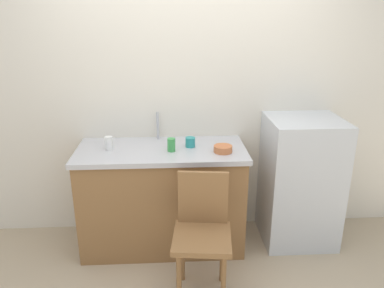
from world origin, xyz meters
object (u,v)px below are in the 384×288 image
at_px(chair, 202,230).
at_px(cup_teal, 190,142).
at_px(cup_white, 109,143).
at_px(refrigerator, 300,181).
at_px(cup_green, 171,145).
at_px(terracotta_bowl, 223,149).

xyz_separation_m(chair, cup_teal, (-0.05, 0.64, 0.43)).
xyz_separation_m(cup_teal, cup_white, (-0.66, -0.03, 0.01)).
distance_m(refrigerator, cup_white, 1.66).
bearing_deg(refrigerator, cup_green, -175.50).
xyz_separation_m(refrigerator, cup_green, (-1.11, -0.09, 0.39)).
height_order(refrigerator, cup_white, refrigerator).
xyz_separation_m(cup_white, cup_green, (0.50, -0.07, -0.00)).
distance_m(cup_teal, cup_white, 0.66).
height_order(refrigerator, terracotta_bowl, refrigerator).
xyz_separation_m(refrigerator, cup_teal, (-0.96, 0.01, 0.37)).
relative_size(chair, cup_teal, 11.06).
distance_m(chair, cup_white, 1.04).
bearing_deg(chair, terracotta_bowl, 74.19).
distance_m(refrigerator, cup_green, 1.18).
relative_size(cup_teal, cup_white, 0.74).
distance_m(refrigerator, terracotta_bowl, 0.80).
relative_size(cup_teal, cup_green, 0.76).
bearing_deg(terracotta_bowl, refrigerator, 10.69).
bearing_deg(cup_green, refrigerator, 4.50).
bearing_deg(chair, refrigerator, 41.18).
bearing_deg(cup_teal, cup_green, -149.17).
height_order(chair, cup_teal, cup_teal).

